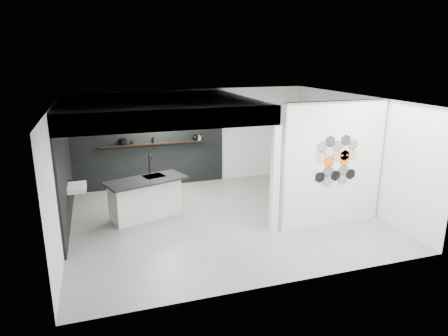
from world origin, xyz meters
TOP-DOWN VIEW (x-y plane):
  - floor at (0.00, 0.00)m, footprint 7.00×6.00m
  - partition_panel at (2.23, -1.00)m, footprint 2.45×0.15m
  - bay_clad_back at (-1.30, 2.97)m, footprint 4.40×0.04m
  - bay_clad_left at (-3.47, 1.00)m, footprint 0.04×4.00m
  - bulkhead at (-1.30, 1.00)m, footprint 4.40×4.00m
  - corner_column at (0.82, -1.00)m, footprint 0.16×0.16m
  - fascia_beam at (-1.30, -0.92)m, footprint 4.40×0.16m
  - wall_basin at (-3.24, 0.80)m, footprint 0.40×0.60m
  - display_shelf at (-1.20, 2.87)m, footprint 3.00×0.15m
  - kitchen_island at (-1.74, 0.63)m, footprint 1.99×1.35m
  - stockpot at (-2.04, 2.87)m, footprint 0.24×0.24m
  - kettle at (0.06, 2.87)m, footprint 0.24×0.24m
  - glass_bowl at (0.15, 2.87)m, footprint 0.19×0.19m
  - glass_vase at (0.15, 2.87)m, footprint 0.11×0.11m
  - bottle_dark at (-1.20, 2.87)m, footprint 0.07×0.07m
  - utensil_cup at (-1.80, 2.87)m, footprint 0.09×0.09m
  - hex_tile_cluster at (2.26, -1.09)m, footprint 1.04×0.02m

SIDE VIEW (x-z plane):
  - floor at x=0.00m, z-range -0.01..0.00m
  - kitchen_island at x=-1.74m, z-range -0.24..1.23m
  - wall_basin at x=-3.24m, z-range 0.79..0.91m
  - bay_clad_back at x=-1.30m, z-range 0.00..2.35m
  - bay_clad_left at x=-3.47m, z-range 0.00..2.35m
  - corner_column at x=0.82m, z-range 0.00..2.35m
  - display_shelf at x=-1.20m, z-range 1.28..1.32m
  - utensil_cup at x=-1.80m, z-range 1.32..1.41m
  - glass_bowl at x=0.15m, z-range 1.32..1.43m
  - glass_vase at x=0.15m, z-range 1.32..1.46m
  - partition_panel at x=2.23m, z-range 0.00..2.80m
  - kettle at x=0.06m, z-range 1.32..1.48m
  - bottle_dark at x=-1.20m, z-range 1.32..1.49m
  - stockpot at x=-2.04m, z-range 1.32..1.49m
  - hex_tile_cluster at x=2.26m, z-range 0.92..2.09m
  - bulkhead at x=-1.30m, z-range 2.35..2.75m
  - fascia_beam at x=-1.30m, z-range 2.35..2.75m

